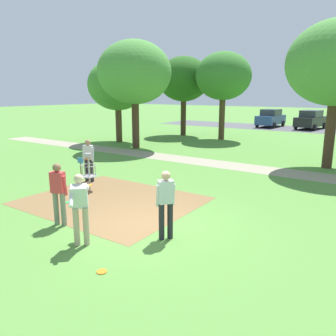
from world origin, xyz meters
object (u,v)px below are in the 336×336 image
(player_foreground_watching, at_px, (166,201))
(player_waiting_left, at_px, (89,158))
(tree_near_left, at_px, (184,79))
(frisbee_mid_grass, at_px, (81,194))
(player_throwing, at_px, (58,191))
(frisbee_far_right, at_px, (67,202))
(tree_mid_center, at_px, (118,85))
(frisbee_far_left, at_px, (102,272))
(disc_golf_basket, at_px, (88,170))
(tree_mid_right, at_px, (223,76))
(parked_car_center_left, at_px, (311,120))
(player_waiting_right, at_px, (80,205))
(frisbee_scattered_a, at_px, (170,196))
(parked_car_leftmost, at_px, (271,118))
(tree_far_center, at_px, (134,73))

(player_foreground_watching, bearing_deg, player_waiting_left, 154.47)
(player_waiting_left, height_order, tree_near_left, tree_near_left)
(frisbee_mid_grass, bearing_deg, player_throwing, -52.10)
(frisbee_far_right, xyz_separation_m, tree_mid_center, (-8.08, 11.30, 4.03))
(frisbee_mid_grass, relative_size, tree_mid_center, 0.04)
(player_waiting_left, distance_m, frisbee_mid_grass, 1.98)
(frisbee_mid_grass, distance_m, frisbee_far_right, 0.96)
(player_foreground_watching, height_order, frisbee_far_left, player_foreground_watching)
(player_foreground_watching, xyz_separation_m, player_throwing, (-2.86, -0.90, 0.00))
(disc_golf_basket, bearing_deg, tree_near_left, 110.17)
(tree_near_left, xyz_separation_m, tree_mid_center, (-1.75, -6.04, -0.55))
(tree_mid_center, bearing_deg, tree_near_left, 73.85)
(disc_golf_basket, height_order, tree_mid_right, tree_mid_right)
(disc_golf_basket, xyz_separation_m, tree_near_left, (-5.85, 15.92, 3.83))
(frisbee_far_right, bearing_deg, parked_car_center_left, 87.06)
(disc_golf_basket, distance_m, player_waiting_right, 4.61)
(disc_golf_basket, height_order, tree_near_left, tree_near_left)
(player_throwing, height_order, tree_mid_right, tree_mid_right)
(player_waiting_right, bearing_deg, frisbee_scattered_a, 95.51)
(frisbee_far_right, bearing_deg, frisbee_scattered_a, 46.05)
(frisbee_mid_grass, bearing_deg, parked_car_center_left, 86.27)
(frisbee_mid_grass, bearing_deg, tree_mid_right, 97.89)
(player_waiting_left, distance_m, tree_mid_center, 11.64)
(frisbee_mid_grass, distance_m, parked_car_center_left, 27.78)
(parked_car_leftmost, relative_size, parked_car_center_left, 0.97)
(frisbee_mid_grass, relative_size, tree_far_center, 0.04)
(player_waiting_left, relative_size, player_waiting_right, 1.00)
(disc_golf_basket, bearing_deg, player_waiting_left, 136.30)
(frisbee_far_left, distance_m, parked_car_leftmost, 31.73)
(disc_golf_basket, xyz_separation_m, frisbee_mid_grass, (0.14, -0.50, -0.74))
(frisbee_mid_grass, xyz_separation_m, frisbee_scattered_a, (2.73, 1.58, 0.00))
(frisbee_scattered_a, relative_size, tree_near_left, 0.04)
(player_waiting_left, relative_size, tree_mid_right, 0.26)
(tree_mid_center, bearing_deg, parked_car_leftmost, 72.13)
(player_waiting_left, height_order, frisbee_scattered_a, player_waiting_left)
(frisbee_far_left, xyz_separation_m, frisbee_scattered_a, (-1.69, 4.93, 0.00))
(frisbee_far_right, height_order, frisbee_scattered_a, same)
(frisbee_mid_grass, xyz_separation_m, tree_mid_right, (-2.20, 15.91, 4.69))
(frisbee_mid_grass, xyz_separation_m, tree_mid_center, (-7.74, 10.39, 4.03))
(frisbee_scattered_a, height_order, tree_far_center, tree_far_center)
(parked_car_leftmost, bearing_deg, disc_golf_basket, -85.74)
(player_throwing, bearing_deg, player_waiting_right, -19.28)
(tree_mid_center, bearing_deg, parked_car_center_left, 61.14)
(frisbee_far_left, xyz_separation_m, tree_far_center, (-9.35, 12.27, 4.72))
(player_throwing, relative_size, parked_car_center_left, 0.39)
(frisbee_far_left, xyz_separation_m, tree_mid_center, (-12.17, 13.73, 4.03))
(player_waiting_left, xyz_separation_m, tree_far_center, (-3.88, 7.56, 3.76))
(disc_golf_basket, distance_m, parked_car_leftmost, 27.26)
(tree_mid_right, bearing_deg, player_waiting_left, -85.47)
(frisbee_far_left, bearing_deg, parked_car_center_left, 94.83)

